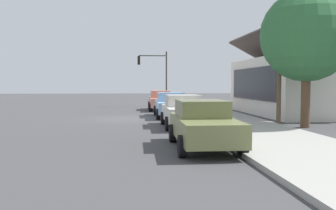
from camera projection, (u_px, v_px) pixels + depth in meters
ground_plane at (127, 119)px, 22.24m from camera, size 120.00×120.00×0.00m
sidewalk_curb at (216, 117)px, 22.79m from camera, size 60.00×4.20×0.16m
car_coral at (160, 100)px, 29.67m from camera, size 4.74×2.02×1.59m
car_skyblue at (171, 104)px, 23.55m from camera, size 4.91×2.11×1.59m
car_ivory at (183, 111)px, 18.11m from camera, size 4.42×2.09×1.59m
car_olive at (203, 124)px, 12.16m from camera, size 4.59×2.07×1.59m
storefront_building at (296, 84)px, 25.80m from camera, size 11.70×6.75×5.78m
shade_tree at (307, 36)px, 17.59m from camera, size 4.49×4.49×6.75m
traffic_light_main at (155, 70)px, 34.18m from camera, size 0.37×2.79×5.20m
utility_pole_wooden at (280, 51)px, 19.35m from camera, size 1.80×0.24×7.50m
fire_hydrant_red at (205, 115)px, 19.33m from camera, size 0.22×0.22×0.71m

